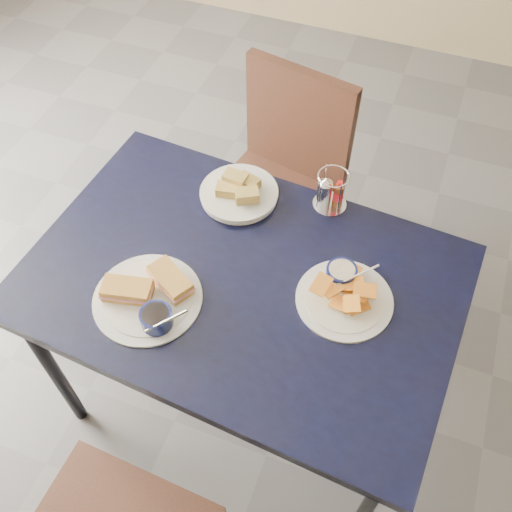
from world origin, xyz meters
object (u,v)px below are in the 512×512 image
(dining_table, at_px, (242,289))
(chair_far, at_px, (279,169))
(bread_basket, at_px, (239,192))
(plantain_plate, at_px, (344,290))
(sandwich_plate, at_px, (150,296))
(condiment_caddy, at_px, (330,192))

(dining_table, xyz_separation_m, chair_far, (-0.11, 0.67, -0.15))
(dining_table, xyz_separation_m, bread_basket, (-0.13, 0.30, 0.08))
(plantain_plate, bearing_deg, chair_far, 123.14)
(plantain_plate, bearing_deg, dining_table, -170.72)
(plantain_plate, relative_size, bread_basket, 1.11)
(plantain_plate, bearing_deg, sandwich_plate, -157.23)
(bread_basket, height_order, condiment_caddy, condiment_caddy)
(sandwich_plate, xyz_separation_m, condiment_caddy, (0.37, 0.54, 0.03))
(sandwich_plate, height_order, bread_basket, sandwich_plate)
(dining_table, relative_size, condiment_caddy, 9.80)
(chair_far, relative_size, sandwich_plate, 2.93)
(dining_table, bearing_deg, sandwich_plate, -142.32)
(sandwich_plate, relative_size, bread_basket, 1.27)
(sandwich_plate, xyz_separation_m, plantain_plate, (0.51, 0.22, -0.00))
(plantain_plate, distance_m, bread_basket, 0.49)
(chair_far, bearing_deg, sandwich_plate, -97.21)
(chair_far, height_order, condiment_caddy, chair_far)
(sandwich_plate, height_order, condiment_caddy, condiment_caddy)
(dining_table, relative_size, bread_basket, 5.26)
(chair_far, bearing_deg, plantain_plate, -56.86)
(plantain_plate, bearing_deg, condiment_caddy, 113.28)
(plantain_plate, xyz_separation_m, condiment_caddy, (-0.14, 0.32, 0.04))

